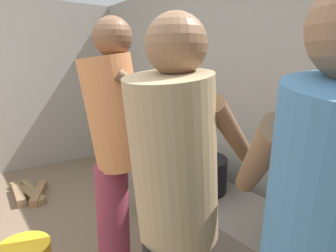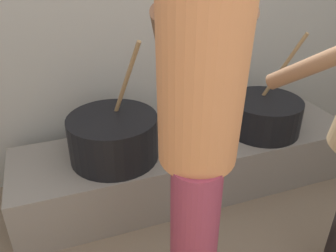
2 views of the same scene
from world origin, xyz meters
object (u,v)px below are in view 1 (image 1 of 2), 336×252
cooking_pot_main (195,173)px  cook_in_orange_shirt (116,141)px  cook_in_tan_shirt (174,205)px  cooking_pot_secondary (317,234)px

cooking_pot_main → cook_in_orange_shirt: cook_in_orange_shirt is taller
cooking_pot_main → cook_in_tan_shirt: size_ratio=0.46×
cook_in_tan_shirt → cook_in_orange_shirt: size_ratio=0.95×
cooking_pot_secondary → cook_in_orange_shirt: 1.24m
cook_in_orange_shirt → cooking_pot_secondary: bearing=42.0°
cooking_pot_secondary → cook_in_tan_shirt: size_ratio=0.44×
cooking_pot_main → cook_in_orange_shirt: size_ratio=0.44×
cooking_pot_main → cook_in_tan_shirt: 1.35m
cook_in_tan_shirt → cooking_pot_main: bearing=134.7°
cooking_pot_main → cooking_pot_secondary: 1.03m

